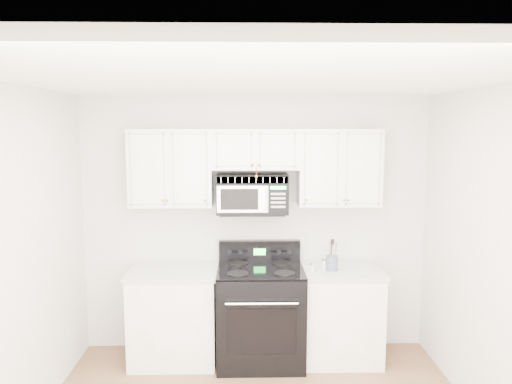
{
  "coord_description": "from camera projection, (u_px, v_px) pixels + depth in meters",
  "views": [
    {
      "loc": [
        -0.1,
        -3.28,
        2.3
      ],
      "look_at": [
        0.0,
        1.3,
        1.69
      ],
      "focal_mm": 35.0,
      "sensor_mm": 36.0,
      "label": 1
    }
  ],
  "objects": [
    {
      "name": "range",
      "position": [
        260.0,
        313.0,
        4.88
      ],
      "size": [
        0.83,
        0.75,
        1.14
      ],
      "color": "black",
      "rests_on": "ground"
    },
    {
      "name": "base_cabinet_right",
      "position": [
        336.0,
        316.0,
        4.94
      ],
      "size": [
        0.86,
        0.65,
        0.92
      ],
      "color": "white",
      "rests_on": "ground"
    },
    {
      "name": "base_cabinet_left",
      "position": [
        174.0,
        318.0,
        4.9
      ],
      "size": [
        0.86,
        0.65,
        0.92
      ],
      "color": "white",
      "rests_on": "ground"
    },
    {
      "name": "microwave",
      "position": [
        252.0,
        193.0,
        4.89
      ],
      "size": [
        0.69,
        0.4,
        0.38
      ],
      "color": "black",
      "rests_on": "ground"
    },
    {
      "name": "room",
      "position": [
        260.0,
        274.0,
        3.38
      ],
      "size": [
        3.51,
        3.51,
        2.61
      ],
      "color": "brown",
      "rests_on": "ground"
    },
    {
      "name": "shaker_salt",
      "position": [
        312.0,
        267.0,
        4.73
      ],
      "size": [
        0.04,
        0.04,
        0.09
      ],
      "color": "silver",
      "rests_on": "base_cabinet_right"
    },
    {
      "name": "utensil_crock",
      "position": [
        332.0,
        262.0,
        4.79
      ],
      "size": [
        0.11,
        0.11,
        0.3
      ],
      "color": "#47516D",
      "rests_on": "base_cabinet_right"
    },
    {
      "name": "upper_cabinets",
      "position": [
        255.0,
        164.0,
        4.87
      ],
      "size": [
        2.44,
        0.37,
        0.75
      ],
      "color": "white",
      "rests_on": "ground"
    },
    {
      "name": "shaker_pepper",
      "position": [
        324.0,
        264.0,
        4.82
      ],
      "size": [
        0.05,
        0.05,
        0.11
      ],
      "color": "silver",
      "rests_on": "base_cabinet_right"
    }
  ]
}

